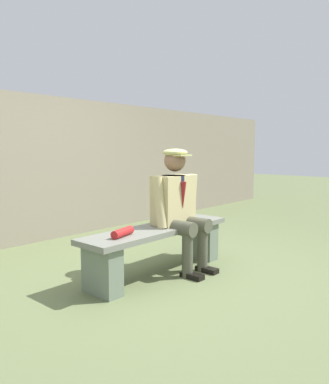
% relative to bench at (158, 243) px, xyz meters
% --- Properties ---
extents(ground_plane, '(30.00, 30.00, 0.00)m').
position_rel_bench_xyz_m(ground_plane, '(0.00, 0.00, -0.32)').
color(ground_plane, '#637046').
extents(bench, '(1.79, 0.44, 0.48)m').
position_rel_bench_xyz_m(bench, '(0.00, 0.00, 0.00)').
color(bench, slate).
rests_on(bench, ground).
extents(seated_man, '(0.63, 0.60, 1.27)m').
position_rel_bench_xyz_m(seated_man, '(-0.24, 0.06, 0.39)').
color(seated_man, tan).
rests_on(seated_man, ground).
extents(rolled_magazine, '(0.28, 0.14, 0.08)m').
position_rel_bench_xyz_m(rolled_magazine, '(0.52, 0.03, 0.20)').
color(rolled_magazine, '#B21E1E').
rests_on(rolled_magazine, bench).
extents(stadium_wall, '(12.00, 0.24, 2.00)m').
position_rel_bench_xyz_m(stadium_wall, '(0.00, -2.24, 0.68)').
color(stadium_wall, gray).
rests_on(stadium_wall, ground).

